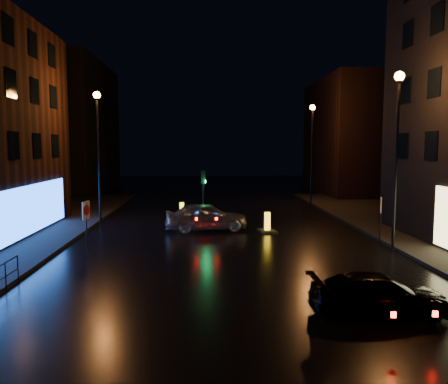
{
  "coord_description": "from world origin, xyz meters",
  "views": [
    {
      "loc": [
        -1.16,
        -13.96,
        4.94
      ],
      "look_at": [
        -0.2,
        6.63,
        2.8
      ],
      "focal_mm": 35.0,
      "sensor_mm": 36.0,
      "label": 1
    }
  ],
  "objects_px": {
    "silver_hatchback": "(206,217)",
    "road_sign_right": "(381,209)",
    "bollard_near": "(267,228)",
    "traffic_signal": "(203,216)",
    "dark_sedan": "(379,294)",
    "bollard_far": "(182,213)",
    "road_sign_left": "(86,215)"
  },
  "relations": [
    {
      "from": "bollard_far",
      "to": "road_sign_right",
      "type": "xyz_separation_m",
      "value": [
        10.63,
        -9.2,
        1.55
      ]
    },
    {
      "from": "dark_sedan",
      "to": "bollard_near",
      "type": "relative_size",
      "value": 2.83
    },
    {
      "from": "silver_hatchback",
      "to": "bollard_near",
      "type": "distance_m",
      "value": 3.66
    },
    {
      "from": "road_sign_right",
      "to": "silver_hatchback",
      "type": "bearing_deg",
      "value": -2.65
    },
    {
      "from": "dark_sedan",
      "to": "road_sign_right",
      "type": "height_order",
      "value": "road_sign_right"
    },
    {
      "from": "traffic_signal",
      "to": "bollard_far",
      "type": "relative_size",
      "value": 2.79
    },
    {
      "from": "bollard_near",
      "to": "traffic_signal",
      "type": "bearing_deg",
      "value": 130.45
    },
    {
      "from": "traffic_signal",
      "to": "bollard_far",
      "type": "xyz_separation_m",
      "value": [
        -1.54,
        2.96,
        -0.29
      ]
    },
    {
      "from": "traffic_signal",
      "to": "silver_hatchback",
      "type": "bearing_deg",
      "value": -86.11
    },
    {
      "from": "bollard_near",
      "to": "bollard_far",
      "type": "xyz_separation_m",
      "value": [
        -5.26,
        6.01,
        -0.04
      ]
    },
    {
      "from": "silver_hatchback",
      "to": "road_sign_right",
      "type": "distance_m",
      "value": 9.77
    },
    {
      "from": "traffic_signal",
      "to": "road_sign_right",
      "type": "height_order",
      "value": "traffic_signal"
    },
    {
      "from": "bollard_near",
      "to": "silver_hatchback",
      "type": "bearing_deg",
      "value": 159.36
    },
    {
      "from": "traffic_signal",
      "to": "dark_sedan",
      "type": "bearing_deg",
      "value": -71.63
    },
    {
      "from": "road_sign_right",
      "to": "bollard_near",
      "type": "bearing_deg",
      "value": -10.07
    },
    {
      "from": "bollard_near",
      "to": "bollard_far",
      "type": "distance_m",
      "value": 7.99
    },
    {
      "from": "dark_sedan",
      "to": "road_sign_left",
      "type": "xyz_separation_m",
      "value": [
        -10.5,
        7.5,
        1.27
      ]
    },
    {
      "from": "bollard_far",
      "to": "road_sign_right",
      "type": "height_order",
      "value": "road_sign_right"
    },
    {
      "from": "road_sign_left",
      "to": "traffic_signal",
      "type": "bearing_deg",
      "value": 71.47
    },
    {
      "from": "dark_sedan",
      "to": "bollard_near",
      "type": "xyz_separation_m",
      "value": [
        -1.48,
        12.62,
        -0.34
      ]
    },
    {
      "from": "silver_hatchback",
      "to": "bollard_near",
      "type": "relative_size",
      "value": 3.34
    },
    {
      "from": "bollard_far",
      "to": "road_sign_left",
      "type": "distance_m",
      "value": 11.86
    },
    {
      "from": "traffic_signal",
      "to": "bollard_far",
      "type": "height_order",
      "value": "traffic_signal"
    },
    {
      "from": "silver_hatchback",
      "to": "traffic_signal",
      "type": "bearing_deg",
      "value": -3.08
    },
    {
      "from": "traffic_signal",
      "to": "road_sign_left",
      "type": "distance_m",
      "value": 9.83
    },
    {
      "from": "road_sign_left",
      "to": "bollard_far",
      "type": "bearing_deg",
      "value": 85.78
    },
    {
      "from": "silver_hatchback",
      "to": "bollard_far",
      "type": "distance_m",
      "value": 5.65
    },
    {
      "from": "road_sign_left",
      "to": "road_sign_right",
      "type": "bearing_deg",
      "value": 22.06
    },
    {
      "from": "traffic_signal",
      "to": "bollard_near",
      "type": "bearing_deg",
      "value": -39.32
    },
    {
      "from": "bollard_near",
      "to": "road_sign_right",
      "type": "bearing_deg",
      "value": -40.94
    },
    {
      "from": "bollard_far",
      "to": "road_sign_left",
      "type": "relative_size",
      "value": 0.5
    },
    {
      "from": "traffic_signal",
      "to": "dark_sedan",
      "type": "relative_size",
      "value": 0.84
    }
  ]
}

